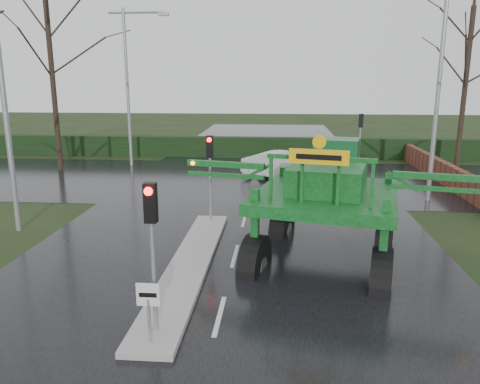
# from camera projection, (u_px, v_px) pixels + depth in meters

# --- Properties ---
(ground) EXTENTS (140.00, 140.00, 0.00)m
(ground) POSITION_uv_depth(u_px,v_px,m) (220.00, 316.00, 11.39)
(ground) COLOR black
(ground) RESTS_ON ground
(road_main) EXTENTS (14.00, 80.00, 0.02)m
(road_main) POSITION_uv_depth(u_px,v_px,m) (247.00, 208.00, 21.08)
(road_main) COLOR black
(road_main) RESTS_ON ground
(road_cross) EXTENTS (80.00, 12.00, 0.02)m
(road_cross) POSITION_uv_depth(u_px,v_px,m) (255.00, 180.00, 26.89)
(road_cross) COLOR black
(road_cross) RESTS_ON ground
(median_island) EXTENTS (1.20, 10.00, 0.16)m
(median_island) POSITION_uv_depth(u_px,v_px,m) (190.00, 264.00, 14.38)
(median_island) COLOR gray
(median_island) RESTS_ON ground
(hedge_row) EXTENTS (44.00, 0.90, 1.50)m
(hedge_row) POSITION_uv_depth(u_px,v_px,m) (260.00, 147.00, 34.46)
(hedge_row) COLOR black
(hedge_row) RESTS_ON ground
(brick_wall) EXTENTS (0.40, 20.00, 1.20)m
(brick_wall) POSITION_uv_depth(u_px,v_px,m) (444.00, 173.00, 25.90)
(brick_wall) COLOR #592D1E
(brick_wall) RESTS_ON ground
(keep_left_sign) EXTENTS (0.50, 0.07, 1.35)m
(keep_left_sign) POSITION_uv_depth(u_px,v_px,m) (148.00, 303.00, 9.79)
(keep_left_sign) COLOR gray
(keep_left_sign) RESTS_ON ground
(traffic_signal_near) EXTENTS (0.26, 0.33, 3.52)m
(traffic_signal_near) POSITION_uv_depth(u_px,v_px,m) (152.00, 226.00, 9.91)
(traffic_signal_near) COLOR gray
(traffic_signal_near) RESTS_ON ground
(traffic_signal_mid) EXTENTS (0.26, 0.33, 3.52)m
(traffic_signal_mid) POSITION_uv_depth(u_px,v_px,m) (210.00, 160.00, 18.15)
(traffic_signal_mid) COLOR gray
(traffic_signal_mid) RESTS_ON ground
(traffic_signal_far) EXTENTS (0.26, 0.33, 3.52)m
(traffic_signal_far) POSITION_uv_depth(u_px,v_px,m) (360.00, 129.00, 29.64)
(traffic_signal_far) COLOR gray
(traffic_signal_far) RESTS_ON ground
(street_light_left_near) EXTENTS (3.85, 0.30, 10.00)m
(street_light_left_near) POSITION_uv_depth(u_px,v_px,m) (9.00, 69.00, 16.47)
(street_light_left_near) COLOR gray
(street_light_left_near) RESTS_ON ground
(street_light_right) EXTENTS (3.85, 0.30, 10.00)m
(street_light_right) POSITION_uv_depth(u_px,v_px,m) (433.00, 71.00, 20.95)
(street_light_right) COLOR gray
(street_light_right) RESTS_ON ground
(street_light_left_far) EXTENTS (3.85, 0.30, 10.00)m
(street_light_left_far) POSITION_uv_depth(u_px,v_px,m) (131.00, 74.00, 30.03)
(street_light_left_far) COLOR gray
(street_light_left_far) RESTS_ON ground
(tree_left_far) EXTENTS (7.70, 7.70, 13.26)m
(tree_left_far) POSITION_uv_depth(u_px,v_px,m) (50.00, 54.00, 28.17)
(tree_left_far) COLOR black
(tree_left_far) RESTS_ON ground
(tree_right_far) EXTENTS (7.00, 7.00, 12.05)m
(tree_right_far) POSITION_uv_depth(u_px,v_px,m) (467.00, 65.00, 29.16)
(tree_right_far) COLOR black
(tree_right_far) RESTS_ON ground
(crop_sprayer) EXTENTS (9.08, 6.60, 5.19)m
(crop_sprayer) POSITION_uv_depth(u_px,v_px,m) (258.00, 188.00, 14.00)
(crop_sprayer) COLOR black
(crop_sprayer) RESTS_ON ground
(white_sedan) EXTENTS (5.01, 3.46, 1.56)m
(white_sedan) POSITION_uv_depth(u_px,v_px,m) (283.00, 179.00, 27.02)
(white_sedan) COLOR silver
(white_sedan) RESTS_ON ground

